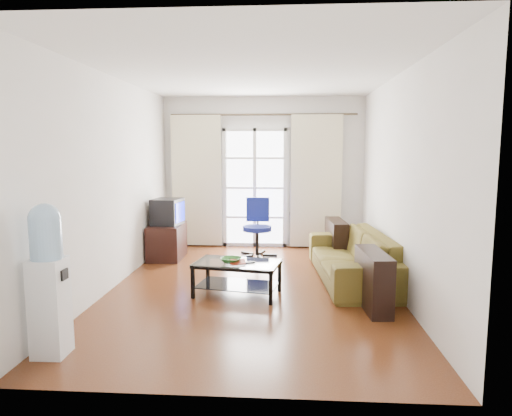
% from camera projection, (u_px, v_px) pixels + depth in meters
% --- Properties ---
extents(floor, '(5.20, 5.20, 0.00)m').
position_uv_depth(floor, '(253.00, 288.00, 5.87)').
color(floor, brown).
rests_on(floor, ground).
extents(ceiling, '(5.20, 5.20, 0.00)m').
position_uv_depth(ceiling, '(253.00, 72.00, 5.52)').
color(ceiling, white).
rests_on(ceiling, wall_back).
extents(wall_back, '(3.60, 0.02, 2.70)m').
position_uv_depth(wall_back, '(263.00, 173.00, 8.27)').
color(wall_back, white).
rests_on(wall_back, floor).
extents(wall_front, '(3.60, 0.02, 2.70)m').
position_uv_depth(wall_front, '(225.00, 212.00, 3.13)').
color(wall_front, white).
rests_on(wall_front, floor).
extents(wall_left, '(0.02, 5.20, 2.70)m').
position_uv_depth(wall_left, '(112.00, 183.00, 5.82)').
color(wall_left, white).
rests_on(wall_left, floor).
extents(wall_right, '(0.02, 5.20, 2.70)m').
position_uv_depth(wall_right, '(399.00, 184.00, 5.58)').
color(wall_right, white).
rests_on(wall_right, floor).
extents(french_door, '(1.16, 0.06, 2.15)m').
position_uv_depth(french_door, '(255.00, 188.00, 8.26)').
color(french_door, white).
rests_on(french_door, wall_back).
extents(curtain_rod, '(3.30, 0.04, 0.04)m').
position_uv_depth(curtain_rod, '(263.00, 115.00, 8.04)').
color(curtain_rod, '#4C3F2D').
rests_on(curtain_rod, wall_back).
extents(curtain_left, '(0.90, 0.07, 2.35)m').
position_uv_depth(curtain_left, '(197.00, 181.00, 8.25)').
color(curtain_left, beige).
rests_on(curtain_left, curtain_rod).
extents(curtain_right, '(0.90, 0.07, 2.35)m').
position_uv_depth(curtain_right, '(316.00, 182.00, 8.11)').
color(curtain_right, beige).
rests_on(curtain_right, curtain_rod).
extents(radiator, '(0.64, 0.12, 0.64)m').
position_uv_depth(radiator, '(307.00, 229.00, 8.25)').
color(radiator, '#97979A').
rests_on(radiator, floor).
extents(sofa, '(2.37, 1.22, 0.65)m').
position_uv_depth(sofa, '(351.00, 256.00, 6.22)').
color(sofa, brown).
rests_on(sofa, floor).
extents(coffee_table, '(1.10, 0.75, 0.41)m').
position_uv_depth(coffee_table, '(237.00, 274.00, 5.57)').
color(coffee_table, silver).
rests_on(coffee_table, floor).
extents(bowl, '(0.36, 0.36, 0.06)m').
position_uv_depth(bowl, '(231.00, 260.00, 5.53)').
color(bowl, '#308548').
rests_on(bowl, coffee_table).
extents(book, '(0.24, 0.29, 0.02)m').
position_uv_depth(book, '(230.00, 262.00, 5.50)').
color(book, maroon).
rests_on(book, coffee_table).
extents(remote, '(0.16, 0.11, 0.02)m').
position_uv_depth(remote, '(249.00, 263.00, 5.48)').
color(remote, black).
rests_on(remote, coffee_table).
extents(tv_stand, '(0.52, 0.77, 0.56)m').
position_uv_depth(tv_stand, '(167.00, 241.00, 7.43)').
color(tv_stand, black).
rests_on(tv_stand, floor).
extents(crt_tv, '(0.52, 0.51, 0.42)m').
position_uv_depth(crt_tv, '(166.00, 212.00, 7.37)').
color(crt_tv, black).
rests_on(crt_tv, tv_stand).
extents(task_chair, '(0.67, 0.67, 0.97)m').
position_uv_depth(task_chair, '(257.00, 240.00, 7.55)').
color(task_chair, black).
rests_on(task_chair, floor).
extents(water_cooler, '(0.29, 0.28, 1.33)m').
position_uv_depth(water_cooler, '(48.00, 277.00, 3.88)').
color(water_cooler, white).
rests_on(water_cooler, floor).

